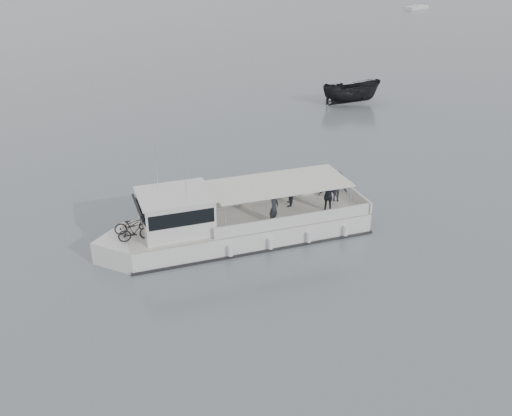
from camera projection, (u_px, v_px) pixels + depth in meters
ground at (211, 257)px, 28.23m from camera, size 1400.00×1400.00×0.00m
tour_boat at (225, 225)px, 29.19m from camera, size 14.11×7.57×6.02m
dark_motorboat at (351, 93)px, 53.13m from camera, size 6.00×4.40×2.18m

